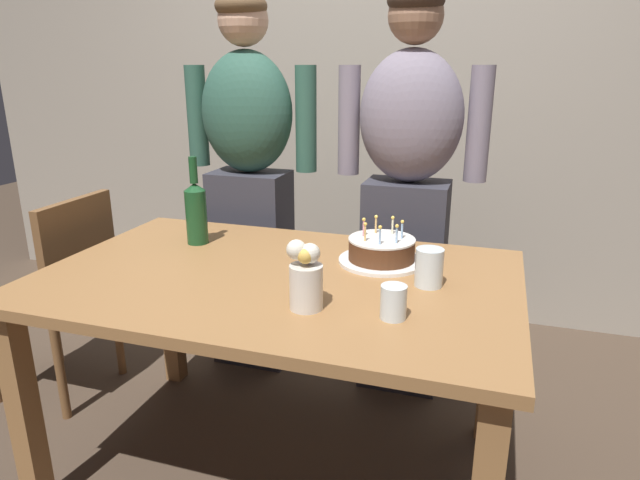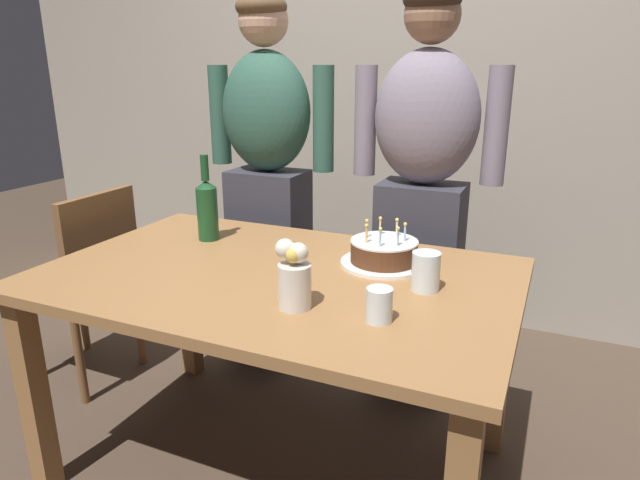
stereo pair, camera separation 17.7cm
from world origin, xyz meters
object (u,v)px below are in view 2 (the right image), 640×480
object	(u,v)px
birthday_cake	(384,253)
water_glass_far	(379,305)
dining_chair	(87,272)
water_glass_near	(426,271)
person_man_bearded	(268,181)
flower_vase	(294,275)
wine_bottle	(207,208)
person_woman_cardigan	(422,195)

from	to	relation	value
birthday_cake	water_glass_far	distance (m)	0.43
water_glass_far	dining_chair	size ratio (longest dim) A/B	0.10
water_glass_near	person_man_bearded	size ratio (longest dim) A/B	0.07
person_man_bearded	dining_chair	size ratio (longest dim) A/B	1.90
flower_vase	person_man_bearded	size ratio (longest dim) A/B	0.12
water_glass_far	person_man_bearded	bearing A→B (deg)	132.24
person_man_bearded	wine_bottle	bearing A→B (deg)	91.36
person_man_bearded	water_glass_far	bearing A→B (deg)	132.24
birthday_cake	flower_vase	xyz separation A→B (m)	(-0.12, -0.42, 0.05)
water_glass_near	person_man_bearded	distance (m)	1.10
birthday_cake	water_glass_far	bearing A→B (deg)	-74.11
person_man_bearded	person_woman_cardigan	xyz separation A→B (m)	(0.71, 0.00, 0.00)
birthday_cake	water_glass_near	distance (m)	0.24
water_glass_near	wine_bottle	distance (m)	0.89
water_glass_near	water_glass_far	world-z (taller)	water_glass_near
birthday_cake	water_glass_near	xyz separation A→B (m)	(0.18, -0.16, 0.02)
water_glass_near	water_glass_far	size ratio (longest dim) A/B	1.27
flower_vase	dining_chair	size ratio (longest dim) A/B	0.22
person_woman_cardigan	dining_chair	distance (m)	1.47
flower_vase	dining_chair	xyz separation A→B (m)	(-1.21, 0.40, -0.32)
person_woman_cardigan	dining_chair	world-z (taller)	person_woman_cardigan
flower_vase	person_woman_cardigan	distance (m)	0.93
person_man_bearded	dining_chair	xyz separation A→B (m)	(-0.62, -0.52, -0.36)
birthday_cake	water_glass_far	world-z (taller)	birthday_cake
water_glass_near	dining_chair	xyz separation A→B (m)	(-1.50, 0.14, -0.28)
dining_chair	birthday_cake	bearing A→B (deg)	90.89
flower_vase	person_man_bearded	world-z (taller)	person_man_bearded
wine_bottle	person_woman_cardigan	world-z (taller)	person_woman_cardigan
water_glass_far	flower_vase	xyz separation A→B (m)	(-0.24, -0.01, 0.05)
water_glass_near	flower_vase	xyz separation A→B (m)	(-0.30, -0.27, 0.04)
birthday_cake	flower_vase	world-z (taller)	flower_vase
water_glass_near	wine_bottle	size ratio (longest dim) A/B	0.36
wine_bottle	birthday_cake	bearing A→B (deg)	-0.24
person_woman_cardigan	dining_chair	bearing A→B (deg)	21.24
birthday_cake	wine_bottle	size ratio (longest dim) A/B	0.89
wine_bottle	dining_chair	world-z (taller)	wine_bottle
water_glass_near	person_man_bearded	world-z (taller)	person_man_bearded
flower_vase	person_woman_cardigan	world-z (taller)	person_woman_cardigan
wine_bottle	person_man_bearded	bearing A→B (deg)	91.36
wine_bottle	flower_vase	size ratio (longest dim) A/B	1.67
water_glass_far	person_man_bearded	distance (m)	1.23
wine_bottle	water_glass_far	bearing A→B (deg)	-27.05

